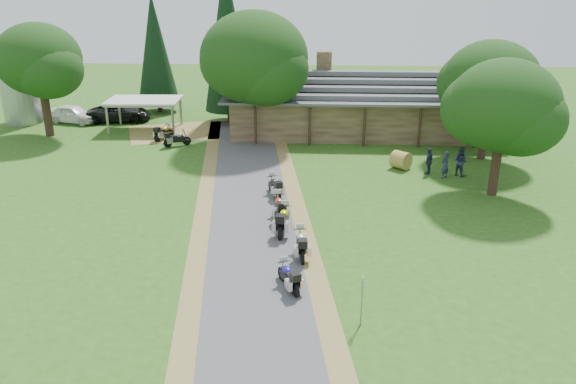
# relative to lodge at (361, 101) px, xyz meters

# --- Properties ---
(ground) EXTENTS (120.00, 120.00, 0.00)m
(ground) POSITION_rel_lodge_xyz_m (-6.00, -24.00, -2.45)
(ground) COLOR #2A5518
(ground) RESTS_ON ground
(driveway) EXTENTS (51.95, 51.95, 0.00)m
(driveway) POSITION_rel_lodge_xyz_m (-6.50, -20.00, -2.45)
(driveway) COLOR #48484A
(driveway) RESTS_ON ground
(lodge) EXTENTS (21.40, 9.40, 4.90)m
(lodge) POSITION_rel_lodge_xyz_m (0.00, 0.00, 0.00)
(lodge) COLOR brown
(lodge) RESTS_ON ground
(silo) EXTENTS (3.34, 3.34, 6.49)m
(silo) POSITION_rel_lodge_xyz_m (-28.56, 1.28, 0.80)
(silo) COLOR gray
(silo) RESTS_ON ground
(carport) EXTENTS (5.91, 4.08, 2.49)m
(carport) POSITION_rel_lodge_xyz_m (-17.47, -0.52, -1.20)
(carport) COLOR silver
(carport) RESTS_ON ground
(car_white_sedan) EXTENTS (3.96, 6.19, 1.91)m
(car_white_sedan) POSITION_rel_lodge_xyz_m (-24.33, 1.40, -1.49)
(car_white_sedan) COLOR white
(car_white_sedan) RESTS_ON ground
(car_dark_suv) EXTENTS (3.50, 6.14, 2.21)m
(car_dark_suv) POSITION_rel_lodge_xyz_m (-20.56, 2.08, -1.34)
(car_dark_suv) COLOR black
(car_dark_suv) RESTS_ON ground
(motorcycle_row_a) EXTENTS (1.27, 1.80, 1.18)m
(motorcycle_row_a) POSITION_rel_lodge_xyz_m (-4.47, -25.00, -1.86)
(motorcycle_row_a) COLOR #211D9B
(motorcycle_row_a) RESTS_ON ground
(motorcycle_row_b) EXTENTS (0.84, 1.97, 1.31)m
(motorcycle_row_b) POSITION_rel_lodge_xyz_m (-4.06, -22.15, -1.79)
(motorcycle_row_b) COLOR #B2B4BA
(motorcycle_row_b) RESTS_ON ground
(motorcycle_row_c) EXTENTS (0.88, 2.15, 1.43)m
(motorcycle_row_c) POSITION_rel_lodge_xyz_m (-5.01, -19.70, -1.73)
(motorcycle_row_c) COLOR #D1CD03
(motorcycle_row_c) RESTS_ON ground
(motorcycle_row_d) EXTENTS (1.08, 2.14, 1.40)m
(motorcycle_row_d) POSITION_rel_lodge_xyz_m (-5.30, -18.09, -1.75)
(motorcycle_row_d) COLOR red
(motorcycle_row_d) RESTS_ON ground
(motorcycle_row_e) EXTENTS (1.24, 1.93, 1.26)m
(motorcycle_row_e) POSITION_rel_lodge_xyz_m (-5.80, -14.85, -1.82)
(motorcycle_row_e) COLOR black
(motorcycle_row_e) RESTS_ON ground
(motorcycle_carport_a) EXTENTS (1.38, 1.91, 1.26)m
(motorcycle_carport_a) POSITION_rel_lodge_xyz_m (-15.20, -3.47, -1.82)
(motorcycle_carport_a) COLOR #C8AA06
(motorcycle_carport_a) RESTS_ON ground
(motorcycle_carport_b) EXTENTS (1.88, 1.45, 1.25)m
(motorcycle_carport_b) POSITION_rel_lodge_xyz_m (-13.76, -5.21, -1.82)
(motorcycle_carport_b) COLOR slate
(motorcycle_carport_b) RESTS_ON ground
(person_a) EXTENTS (0.72, 0.71, 2.07)m
(person_a) POSITION_rel_lodge_xyz_m (4.52, -11.21, -1.41)
(person_a) COLOR #2B3151
(person_a) RESTS_ON ground
(person_b) EXTENTS (0.76, 0.75, 2.18)m
(person_b) POSITION_rel_lodge_xyz_m (5.56, -10.69, -1.36)
(person_b) COLOR #2B3151
(person_b) RESTS_ON ground
(person_c) EXTENTS (0.65, 0.70, 2.02)m
(person_c) POSITION_rel_lodge_xyz_m (3.66, -10.50, -1.44)
(person_c) COLOR #2B3151
(person_c) RESTS_ON ground
(hay_bale) EXTENTS (1.55, 1.56, 1.15)m
(hay_bale) POSITION_rel_lodge_xyz_m (2.05, -9.50, -1.88)
(hay_bale) COLOR olive
(hay_bale) RESTS_ON ground
(sign_post) EXTENTS (0.35, 0.06, 1.96)m
(sign_post) POSITION_rel_lodge_xyz_m (-1.74, -27.42, -1.47)
(sign_post) COLOR gray
(sign_post) RESTS_ON ground
(oak_lodge_left) EXTENTS (7.82, 7.82, 10.17)m
(oak_lodge_left) POSITION_rel_lodge_xyz_m (-8.09, -3.73, 2.64)
(oak_lodge_left) COLOR black
(oak_lodge_left) RESTS_ON ground
(oak_lodge_right) EXTENTS (6.28, 6.28, 8.61)m
(oak_lodge_right) POSITION_rel_lodge_xyz_m (7.92, -7.00, 1.85)
(oak_lodge_right) COLOR black
(oak_lodge_right) RESTS_ON ground
(oak_driveway) EXTENTS (5.98, 5.98, 8.40)m
(oak_driveway) POSITION_rel_lodge_xyz_m (6.69, -13.97, 1.75)
(oak_driveway) COLOR black
(oak_driveway) RESTS_ON ground
(oak_silo) EXTENTS (6.38, 6.38, 9.58)m
(oak_silo) POSITION_rel_lodge_xyz_m (-24.50, -2.83, 2.34)
(oak_silo) COLOR black
(oak_silo) RESTS_ON ground
(cedar_near) EXTENTS (4.14, 4.14, 13.29)m
(cedar_near) POSITION_rel_lodge_xyz_m (-10.96, 2.46, 4.19)
(cedar_near) COLOR black
(cedar_near) RESTS_ON ground
(cedar_far) EXTENTS (3.71, 3.71, 10.53)m
(cedar_far) POSITION_rel_lodge_xyz_m (-18.07, 5.97, 2.81)
(cedar_far) COLOR black
(cedar_far) RESTS_ON ground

